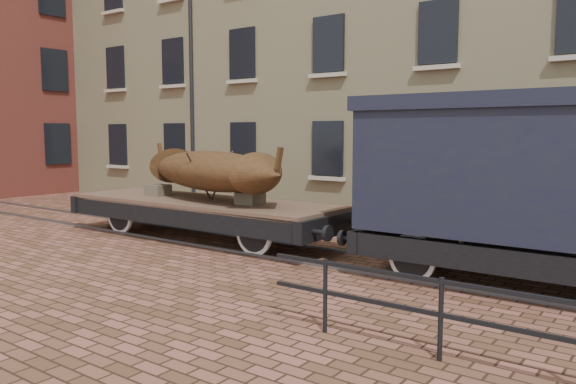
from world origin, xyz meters
The scene contains 5 objects.
ground centered at (0.00, 0.00, 0.00)m, with size 90.00×90.00×0.00m, color #513220.
rail_track centered at (0.00, 0.00, 0.03)m, with size 30.00×1.52×0.06m.
flatcar_wagon centered at (-3.12, 0.00, 0.81)m, with size 8.56×2.32×1.29m.
iron_boat centered at (-2.77, 0.00, 1.75)m, with size 5.61×2.75×1.39m.
goods_van centered at (4.65, 0.00, 2.10)m, with size 6.49×2.36×3.35m.
Camera 1 is at (6.93, -10.00, 2.67)m, focal length 35.00 mm.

